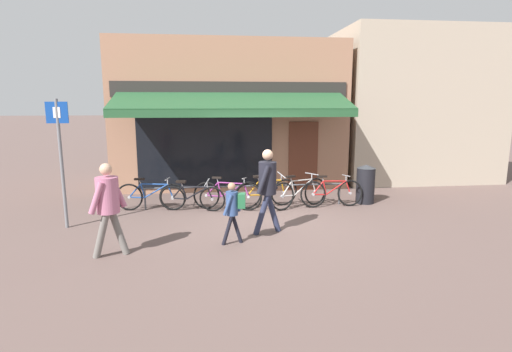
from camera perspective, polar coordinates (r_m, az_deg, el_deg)
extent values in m
plane|color=brown|center=(9.13, 1.19, -6.52)|extent=(160.00, 160.00, 0.00)
cube|color=#9E7056|center=(13.36, -3.83, 8.73)|extent=(7.20, 3.00, 4.54)
cube|color=black|center=(11.91, -7.22, 3.54)|extent=(3.96, 0.04, 2.20)
cube|color=#5B2D1E|center=(12.26, 6.75, 2.81)|extent=(0.90, 0.04, 2.10)
cube|color=#282623|center=(11.84, -3.50, 12.26)|extent=(6.84, 0.06, 0.44)
cube|color=#23512D|center=(11.07, -3.25, 10.70)|extent=(6.48, 1.59, 0.50)
cube|color=#23512D|center=(10.28, -2.96, 8.92)|extent=(6.48, 0.03, 0.20)
cube|color=tan|center=(15.55, 20.73, 9.32)|extent=(5.22, 4.00, 5.08)
cylinder|color=#47494F|center=(10.25, -1.61, -1.46)|extent=(5.14, 0.04, 0.04)
cylinder|color=#47494F|center=(10.41, -15.57, -3.22)|extent=(0.04, 0.04, 0.55)
cylinder|color=#47494F|center=(10.82, 11.81, -2.53)|extent=(0.04, 0.04, 0.55)
torus|color=black|center=(10.21, -11.81, -2.94)|extent=(0.68, 0.15, 0.68)
cylinder|color=#9E9EA3|center=(10.21, -11.81, -2.94)|extent=(0.08, 0.07, 0.07)
torus|color=black|center=(10.47, -17.64, -2.89)|extent=(0.68, 0.15, 0.68)
cylinder|color=#9E9EA3|center=(10.47, -17.64, -2.89)|extent=(0.08, 0.07, 0.07)
cylinder|color=#1E4793|center=(10.27, -14.09, -2.10)|extent=(0.60, 0.07, 0.36)
cylinder|color=#1E4793|center=(10.26, -14.34, -1.14)|extent=(0.67, 0.10, 0.05)
cylinder|color=#1E4793|center=(10.35, -15.88, -2.05)|extent=(0.12, 0.07, 0.36)
cylinder|color=#1E4793|center=(10.42, -16.64, -2.95)|extent=(0.38, 0.07, 0.05)
cylinder|color=#1E4793|center=(10.40, -16.89, -2.00)|extent=(0.32, 0.04, 0.35)
cylinder|color=#1E4793|center=(10.20, -12.16, -2.06)|extent=(0.16, 0.07, 0.33)
cylinder|color=#9E9EA3|center=(10.33, -16.23, -0.82)|extent=(0.06, 0.04, 0.11)
cube|color=black|center=(10.33, -16.32, -0.43)|extent=(0.25, 0.13, 0.06)
cylinder|color=#9E9EA3|center=(10.18, -12.53, -0.79)|extent=(0.03, 0.04, 0.14)
cylinder|color=#9E9EA3|center=(10.17, -12.54, -0.40)|extent=(0.07, 0.52, 0.05)
torus|color=black|center=(9.90, -6.26, -3.29)|extent=(0.67, 0.27, 0.65)
cylinder|color=#9E9EA3|center=(9.90, -6.26, -3.29)|extent=(0.08, 0.08, 0.08)
torus|color=black|center=(10.16, -11.82, -3.11)|extent=(0.67, 0.27, 0.65)
cylinder|color=#9E9EA3|center=(10.16, -11.82, -3.11)|extent=(0.08, 0.08, 0.08)
cylinder|color=black|center=(9.94, -8.46, -2.46)|extent=(0.55, 0.20, 0.35)
cylinder|color=black|center=(9.89, -8.73, -1.55)|extent=(0.61, 0.16, 0.05)
cylinder|color=black|center=(10.01, -10.18, -2.37)|extent=(0.13, 0.07, 0.34)
cylinder|color=black|center=(10.11, -10.87, -3.19)|extent=(0.35, 0.11, 0.05)
cylinder|color=black|center=(10.06, -11.14, -2.29)|extent=(0.30, 0.15, 0.34)
cylinder|color=black|center=(9.86, -6.62, -2.47)|extent=(0.15, 0.06, 0.31)
cylinder|color=#9E9EA3|center=(9.95, -10.56, -1.19)|extent=(0.06, 0.04, 0.11)
cube|color=black|center=(9.93, -10.67, -0.81)|extent=(0.26, 0.16, 0.06)
cylinder|color=#9E9EA3|center=(9.79, -7.00, -1.25)|extent=(0.04, 0.05, 0.14)
cylinder|color=#9E9EA3|center=(9.77, -7.02, -0.86)|extent=(0.13, 0.51, 0.10)
torus|color=black|center=(9.99, -1.07, -3.00)|extent=(0.70, 0.32, 0.69)
cylinder|color=#9E9EA3|center=(9.99, -1.07, -3.00)|extent=(0.09, 0.09, 0.08)
torus|color=black|center=(10.22, -7.09, -2.76)|extent=(0.70, 0.32, 0.69)
cylinder|color=#9E9EA3|center=(10.22, -7.09, -2.76)|extent=(0.09, 0.09, 0.08)
cylinder|color=#892D7A|center=(10.05, -3.38, -2.04)|extent=(0.60, 0.15, 0.37)
cylinder|color=#892D7A|center=(10.05, -3.59, -1.02)|extent=(0.65, 0.21, 0.05)
cylinder|color=#892D7A|center=(10.12, -5.23, -1.93)|extent=(0.11, 0.12, 0.36)
cylinder|color=#892D7A|center=(10.18, -6.06, -2.85)|extent=(0.38, 0.14, 0.05)
cylinder|color=#892D7A|center=(10.17, -6.27, -1.84)|extent=(0.33, 0.07, 0.36)
cylinder|color=#892D7A|center=(9.98, -1.39, -2.06)|extent=(0.15, 0.12, 0.33)
cylinder|color=#9E9EA3|center=(10.12, -5.52, -0.63)|extent=(0.06, 0.05, 0.11)
cube|color=black|center=(10.12, -5.59, -0.23)|extent=(0.26, 0.17, 0.06)
cylinder|color=#9E9EA3|center=(9.98, -1.71, -0.73)|extent=(0.04, 0.05, 0.14)
cylinder|color=#9E9EA3|center=(9.97, -1.70, -0.33)|extent=(0.16, 0.51, 0.09)
torus|color=black|center=(10.42, 4.02, -2.34)|extent=(0.75, 0.32, 0.73)
cylinder|color=#9E9EA3|center=(10.42, 4.02, -2.34)|extent=(0.08, 0.08, 0.08)
torus|color=black|center=(10.06, -1.16, -2.77)|extent=(0.75, 0.32, 0.73)
cylinder|color=#9E9EA3|center=(10.06, -1.16, -2.77)|extent=(0.08, 0.08, 0.08)
cylinder|color=orange|center=(10.22, 2.15, -1.65)|extent=(0.56, 0.11, 0.39)
cylinder|color=orange|center=(10.14, 2.03, -0.65)|extent=(0.60, 0.18, 0.05)
cylinder|color=orange|center=(10.10, 0.55, -1.73)|extent=(0.11, 0.12, 0.38)
cylinder|color=orange|center=(10.12, -0.23, -2.74)|extent=(0.35, 0.12, 0.05)
cylinder|color=orange|center=(10.04, -0.37, -1.75)|extent=(0.31, 0.04, 0.38)
cylinder|color=orange|center=(10.34, 3.82, -1.47)|extent=(0.14, 0.12, 0.35)
cylinder|color=#9E9EA3|center=(10.01, 0.35, -0.46)|extent=(0.06, 0.05, 0.11)
cube|color=black|center=(9.98, 0.29, -0.09)|extent=(0.26, 0.16, 0.06)
cylinder|color=#9E9EA3|center=(10.24, 3.64, -0.22)|extent=(0.04, 0.05, 0.14)
cylinder|color=#9E9EA3|center=(10.21, 3.67, 0.15)|extent=(0.14, 0.51, 0.10)
torus|color=black|center=(10.64, 8.47, -2.18)|extent=(0.68, 0.38, 0.72)
cylinder|color=#9E9EA3|center=(10.64, 8.47, -2.18)|extent=(0.09, 0.09, 0.07)
torus|color=black|center=(9.98, 3.78, -2.93)|extent=(0.68, 0.38, 0.72)
cylinder|color=#9E9EA3|center=(9.98, 3.78, -2.93)|extent=(0.09, 0.09, 0.07)
cylinder|color=#BCB7B2|center=(10.35, 6.75, -1.59)|extent=(0.55, 0.30, 0.38)
cylinder|color=#BCB7B2|center=(10.30, 6.57, -0.60)|extent=(0.61, 0.32, 0.05)
cylinder|color=#BCB7B2|center=(10.15, 5.30, -1.76)|extent=(0.12, 0.06, 0.38)
cylinder|color=#BCB7B2|center=(10.09, 4.64, -2.84)|extent=(0.36, 0.19, 0.05)
cylinder|color=#BCB7B2|center=(10.03, 4.45, -1.83)|extent=(0.30, 0.18, 0.38)
cylinder|color=#BCB7B2|center=(10.57, 8.22, -1.32)|extent=(0.15, 0.08, 0.35)
cylinder|color=#9E9EA3|center=(10.07, 5.04, -0.47)|extent=(0.06, 0.04, 0.11)
cube|color=black|center=(10.06, 4.97, -0.09)|extent=(0.26, 0.20, 0.05)
cylinder|color=#9E9EA3|center=(10.49, 7.98, -0.08)|extent=(0.04, 0.04, 0.14)
cylinder|color=#9E9EA3|center=(10.48, 7.98, 0.30)|extent=(0.25, 0.48, 0.05)
torus|color=black|center=(10.69, 13.28, -2.39)|extent=(0.69, 0.14, 0.69)
cylinder|color=#9E9EA3|center=(10.69, 13.28, -2.39)|extent=(0.07, 0.07, 0.08)
torus|color=black|center=(10.36, 8.16, -2.62)|extent=(0.69, 0.14, 0.69)
cylinder|color=#9E9EA3|center=(10.36, 8.16, -2.62)|extent=(0.07, 0.07, 0.08)
cylinder|color=#B21E1E|center=(10.53, 11.38, -1.66)|extent=(0.56, 0.09, 0.36)
cylinder|color=#B21E1E|center=(10.50, 11.19, -0.71)|extent=(0.61, 0.06, 0.05)
cylinder|color=#B21E1E|center=(10.43, 9.80, -1.68)|extent=(0.12, 0.07, 0.36)
cylinder|color=#B21E1E|center=(10.41, 9.08, -2.63)|extent=(0.35, 0.05, 0.05)
cylinder|color=#B21E1E|center=(10.38, 8.89, -1.67)|extent=(0.30, 0.08, 0.36)
cylinder|color=#B21E1E|center=(10.65, 13.01, -1.55)|extent=(0.15, 0.07, 0.33)
cylinder|color=#9E9EA3|center=(10.39, 9.53, -0.45)|extent=(0.06, 0.04, 0.11)
cube|color=black|center=(10.38, 9.45, -0.07)|extent=(0.24, 0.11, 0.06)
cylinder|color=#9E9EA3|center=(10.60, 12.75, -0.33)|extent=(0.03, 0.04, 0.14)
cylinder|color=#9E9EA3|center=(10.60, 12.75, 0.05)|extent=(0.05, 0.52, 0.07)
cylinder|color=#282D47|center=(8.15, 0.82, -5.56)|extent=(0.36, 0.14, 0.86)
cylinder|color=#282D47|center=(8.36, 2.41, -5.16)|extent=(0.36, 0.14, 0.86)
cylinder|color=black|center=(8.09, 1.65, -0.28)|extent=(0.39, 0.39, 0.66)
sphere|color=tan|center=(8.01, 1.67, 3.04)|extent=(0.22, 0.22, 0.22)
cylinder|color=black|center=(8.30, 2.22, -0.01)|extent=(0.30, 0.15, 0.59)
cylinder|color=black|center=(7.88, 1.06, -0.57)|extent=(0.30, 0.15, 0.59)
cylinder|color=black|center=(7.62, -4.08, -7.76)|extent=(0.24, 0.10, 0.59)
cylinder|color=black|center=(7.73, -2.77, -7.48)|extent=(0.24, 0.10, 0.59)
cylinder|color=#334C7F|center=(7.53, -3.46, -3.92)|extent=(0.25, 0.25, 0.45)
sphere|color=#A87A5B|center=(7.46, -3.49, -1.51)|extent=(0.15, 0.15, 0.15)
cylinder|color=#334C7F|center=(7.66, -2.91, -3.68)|extent=(0.20, 0.08, 0.40)
cylinder|color=#334C7F|center=(7.41, -4.04, -4.17)|extent=(0.20, 0.08, 0.40)
cube|color=#23663D|center=(7.51, -2.07, -3.52)|extent=(0.16, 0.21, 0.27)
cylinder|color=slate|center=(7.45, -21.26, -8.01)|extent=(0.36, 0.19, 0.82)
cylinder|color=slate|center=(7.54, -18.98, -7.65)|extent=(0.36, 0.19, 0.82)
cylinder|color=#B26684|center=(7.32, -20.46, -2.56)|extent=(0.45, 0.45, 0.62)
sphere|color=tan|center=(7.23, -20.68, 0.91)|extent=(0.21, 0.21, 0.21)
cylinder|color=#B26684|center=(7.47, -19.12, -2.21)|extent=(0.30, 0.13, 0.56)
cylinder|color=#B26684|center=(7.16, -21.85, -2.93)|extent=(0.30, 0.13, 0.56)
cylinder|color=black|center=(11.08, 15.36, -1.33)|extent=(0.48, 0.48, 0.95)
cone|color=#33353A|center=(10.99, 15.49, 1.33)|extent=(0.49, 0.49, 0.10)
cylinder|color=slate|center=(9.34, -26.00, 1.43)|extent=(0.07, 0.07, 2.74)
cube|color=#14429E|center=(9.24, -26.57, 8.12)|extent=(0.44, 0.02, 0.44)
cube|color=white|center=(9.23, -26.60, 8.11)|extent=(0.14, 0.01, 0.22)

